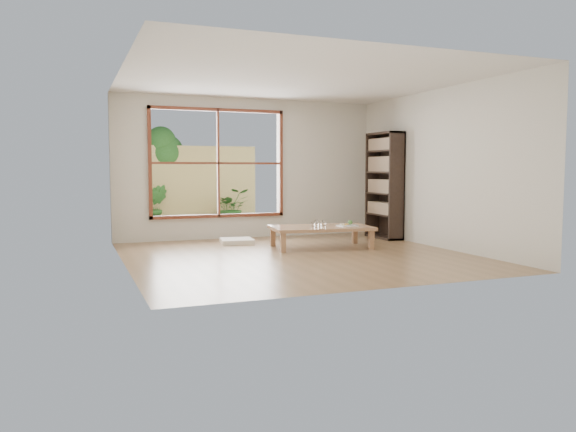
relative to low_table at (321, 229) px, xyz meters
name	(u,v)px	position (x,y,z in m)	size (l,w,h in m)	color
ground	(298,256)	(-0.67, -0.66, -0.31)	(5.00, 5.00, 0.00)	#906C48
low_table	(321,229)	(0.00, 0.00, 0.00)	(1.73, 1.12, 0.36)	#A2734E
floor_cushion	(237,241)	(-1.14, 1.04, -0.27)	(0.55, 0.55, 0.08)	white
bookshelf	(384,186)	(1.65, 0.76, 0.67)	(0.32, 0.89, 1.97)	#31231B
glass_tall	(317,224)	(-0.14, -0.14, 0.10)	(0.07, 0.07, 0.12)	silver
glass_mid	(324,223)	(0.07, 0.05, 0.09)	(0.06, 0.06, 0.09)	silver
glass_short	(319,222)	(0.05, 0.18, 0.09)	(0.07, 0.07, 0.09)	silver
glass_small	(313,224)	(-0.13, 0.04, 0.08)	(0.06, 0.06, 0.07)	silver
food_tray	(348,225)	(0.42, -0.15, 0.07)	(0.33, 0.25, 0.10)	white
deck	(205,232)	(-1.27, 2.90, -0.31)	(2.80, 2.00, 0.05)	#362E27
garden_bench	(206,218)	(-1.28, 2.75, 0.00)	(1.12, 0.44, 0.35)	#31231B
bamboo_fence	(194,187)	(-1.27, 3.90, 0.59)	(2.80, 0.06, 1.80)	#DCC670
shrub_right	(232,208)	(-0.50, 3.62, 0.13)	(0.76, 0.66, 0.84)	#275E22
shrub_left	(155,207)	(-2.17, 3.60, 0.18)	(0.52, 0.42, 0.94)	#275E22
garden_tree	(160,154)	(-1.95, 4.20, 1.31)	(1.04, 0.85, 2.22)	#4C3D2D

